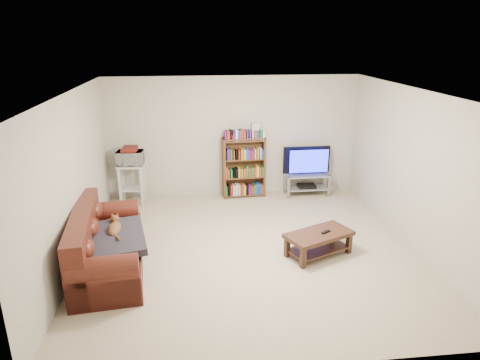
{
  "coord_description": "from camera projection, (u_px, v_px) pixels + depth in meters",
  "views": [
    {
      "loc": [
        -0.8,
        -5.85,
        3.15
      ],
      "look_at": [
        -0.1,
        0.4,
        1.0
      ],
      "focal_mm": 32.0,
      "sensor_mm": 36.0,
      "label": 1
    }
  ],
  "objects": [
    {
      "name": "floor",
      "position": [
        249.0,
        249.0,
        6.6
      ],
      "size": [
        5.0,
        5.0,
        0.0
      ],
      "primitive_type": "plane",
      "color": "beige",
      "rests_on": "ground"
    },
    {
      "name": "ceiling",
      "position": [
        251.0,
        92.0,
        5.82
      ],
      "size": [
        5.0,
        5.0,
        0.0
      ],
      "primitive_type": "plane",
      "rotation": [
        3.14,
        0.0,
        0.0
      ],
      "color": "white",
      "rests_on": "ground"
    },
    {
      "name": "wall_back",
      "position": [
        233.0,
        137.0,
        8.56
      ],
      "size": [
        5.0,
        0.0,
        5.0
      ],
      "primitive_type": "plane",
      "rotation": [
        1.57,
        0.0,
        0.0
      ],
      "color": "beige",
      "rests_on": "ground"
    },
    {
      "name": "wall_front",
      "position": [
        287.0,
        262.0,
        3.86
      ],
      "size": [
        5.0,
        0.0,
        5.0
      ],
      "primitive_type": "plane",
      "rotation": [
        -1.57,
        0.0,
        0.0
      ],
      "color": "beige",
      "rests_on": "ground"
    },
    {
      "name": "wall_left",
      "position": [
        72.0,
        182.0,
        5.95
      ],
      "size": [
        0.0,
        5.0,
        5.0
      ],
      "primitive_type": "plane",
      "rotation": [
        1.57,
        0.0,
        1.57
      ],
      "color": "beige",
      "rests_on": "ground"
    },
    {
      "name": "wall_right",
      "position": [
        413.0,
        170.0,
        6.48
      ],
      "size": [
        0.0,
        5.0,
        5.0
      ],
      "primitive_type": "plane",
      "rotation": [
        1.57,
        0.0,
        -1.57
      ],
      "color": "beige",
      "rests_on": "ground"
    },
    {
      "name": "sofa",
      "position": [
        103.0,
        249.0,
        5.96
      ],
      "size": [
        1.11,
        2.13,
        0.87
      ],
      "rotation": [
        0.0,
        0.0,
        0.11
      ],
      "color": "#521E15",
      "rests_on": "floor"
    },
    {
      "name": "blanket",
      "position": [
        114.0,
        239.0,
        5.8
      ],
      "size": [
        0.97,
        1.16,
        0.18
      ],
      "primitive_type": "cube",
      "rotation": [
        0.05,
        -0.04,
        0.19
      ],
      "color": "#2E2A35",
      "rests_on": "sofa"
    },
    {
      "name": "cat",
      "position": [
        115.0,
        229.0,
        5.95
      ],
      "size": [
        0.28,
        0.58,
        0.17
      ],
      "primitive_type": null,
      "rotation": [
        0.0,
        0.0,
        0.11
      ],
      "color": "brown",
      "rests_on": "sofa"
    },
    {
      "name": "coffee_table",
      "position": [
        319.0,
        239.0,
        6.36
      ],
      "size": [
        1.11,
        0.86,
        0.36
      ],
      "rotation": [
        0.0,
        0.0,
        0.42
      ],
      "color": "#3C2215",
      "rests_on": "floor"
    },
    {
      "name": "remote",
      "position": [
        326.0,
        232.0,
        6.33
      ],
      "size": [
        0.16,
        0.13,
        0.02
      ],
      "primitive_type": "cube",
      "rotation": [
        0.0,
        0.0,
        0.57
      ],
      "color": "black",
      "rests_on": "coffee_table"
    },
    {
      "name": "tv_stand",
      "position": [
        307.0,
        181.0,
        8.76
      ],
      "size": [
        0.9,
        0.42,
        0.45
      ],
      "rotation": [
        0.0,
        0.0,
        0.02
      ],
      "color": "#999EA3",
      "rests_on": "floor"
    },
    {
      "name": "television",
      "position": [
        308.0,
        161.0,
        8.62
      ],
      "size": [
        0.97,
        0.14,
        0.56
      ],
      "primitive_type": "imported",
      "rotation": [
        0.0,
        0.0,
        3.16
      ],
      "color": "black",
      "rests_on": "tv_stand"
    },
    {
      "name": "dvd_player",
      "position": [
        306.0,
        186.0,
        8.79
      ],
      "size": [
        0.36,
        0.26,
        0.06
      ],
      "primitive_type": "cube",
      "rotation": [
        0.0,
        0.0,
        0.02
      ],
      "color": "black",
      "rests_on": "tv_stand"
    },
    {
      "name": "bookshelf",
      "position": [
        244.0,
        166.0,
        8.58
      ],
      "size": [
        0.86,
        0.32,
        1.23
      ],
      "rotation": [
        0.0,
        0.0,
        0.07
      ],
      "color": "#53331C",
      "rests_on": "floor"
    },
    {
      "name": "shelf_clutter",
      "position": [
        249.0,
        132.0,
        8.38
      ],
      "size": [
        0.63,
        0.23,
        0.28
      ],
      "rotation": [
        0.0,
        0.0,
        0.07
      ],
      "color": "silver",
      "rests_on": "bookshelf"
    },
    {
      "name": "microwave_stand",
      "position": [
        132.0,
        179.0,
        8.25
      ],
      "size": [
        0.52,
        0.39,
        0.79
      ],
      "rotation": [
        0.0,
        0.0,
        -0.07
      ],
      "color": "silver",
      "rests_on": "floor"
    },
    {
      "name": "microwave",
      "position": [
        130.0,
        158.0,
        8.12
      ],
      "size": [
        0.51,
        0.36,
        0.27
      ],
      "primitive_type": "imported",
      "rotation": [
        0.0,
        0.0,
        -0.07
      ],
      "color": "silver",
      "rests_on": "microwave_stand"
    },
    {
      "name": "game_boxes",
      "position": [
        129.0,
        150.0,
        8.07
      ],
      "size": [
        0.3,
        0.27,
        0.05
      ],
      "primitive_type": "cube",
      "rotation": [
        0.0,
        0.0,
        -0.07
      ],
      "color": "maroon",
      "rests_on": "microwave"
    }
  ]
}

